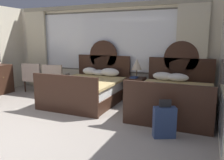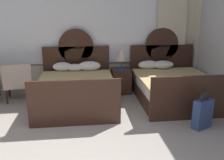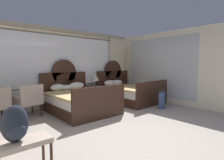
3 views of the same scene
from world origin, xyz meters
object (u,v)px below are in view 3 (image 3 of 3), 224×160
object	(u,v)px
table_lamp_on_nightstand	(95,77)
book_on_nightstand	(97,86)
bed_near_mirror	(129,93)
suitcase_on_floor	(162,100)
nightstand_between_beds	(96,95)
luggage_bench	(23,145)
backpack_on_bench	(15,125)
bed_near_window	(79,100)
armchair_by_window_left	(29,99)

from	to	relation	value
table_lamp_on_nightstand	book_on_nightstand	world-z (taller)	table_lamp_on_nightstand
bed_near_mirror	suitcase_on_floor	xyz separation A→B (m)	(0.05, -1.44, -0.07)
suitcase_on_floor	book_on_nightstand	bearing A→B (deg)	120.55
nightstand_between_beds	luggage_bench	bearing A→B (deg)	-138.34
bed_near_mirror	backpack_on_bench	size ratio (longest dim) A/B	4.42
book_on_nightstand	backpack_on_bench	world-z (taller)	backpack_on_bench
bed_near_window	bed_near_mirror	bearing A→B (deg)	-0.18
table_lamp_on_nightstand	luggage_bench	distance (m)	4.55
book_on_nightstand	suitcase_on_floor	distance (m)	2.39
bed_near_window	luggage_bench	distance (m)	3.20
nightstand_between_beds	table_lamp_on_nightstand	bearing A→B (deg)	80.05
book_on_nightstand	suitcase_on_floor	xyz separation A→B (m)	(1.20, -2.03, -0.37)
book_on_nightstand	backpack_on_bench	bearing A→B (deg)	-139.70
bed_near_window	backpack_on_bench	xyz separation A→B (m)	(-2.31, -2.32, 0.35)
table_lamp_on_nightstand	armchair_by_window_left	bearing A→B (deg)	-172.68
table_lamp_on_nightstand	luggage_bench	bearing A→B (deg)	-138.09
nightstand_between_beds	armchair_by_window_left	distance (m)	2.51
luggage_bench	table_lamp_on_nightstand	bearing A→B (deg)	41.91
nightstand_between_beds	table_lamp_on_nightstand	distance (m)	0.67
table_lamp_on_nightstand	backpack_on_bench	bearing A→B (deg)	-138.73
table_lamp_on_nightstand	nightstand_between_beds	bearing A→B (deg)	-99.95
bed_near_window	table_lamp_on_nightstand	bearing A→B (deg)	31.80
table_lamp_on_nightstand	bed_near_mirror	bearing A→B (deg)	-32.44
bed_near_window	suitcase_on_floor	bearing A→B (deg)	-32.16
luggage_bench	armchair_by_window_left	bearing A→B (deg)	72.29
luggage_bench	suitcase_on_floor	distance (m)	4.61
book_on_nightstand	armchair_by_window_left	size ratio (longest dim) A/B	0.28
book_on_nightstand	armchair_by_window_left	bearing A→B (deg)	-175.49
bed_near_mirror	armchair_by_window_left	xyz separation A→B (m)	(-3.62, 0.39, 0.15)
book_on_nightstand	armchair_by_window_left	world-z (taller)	armchair_by_window_left
nightstand_between_beds	armchair_by_window_left	bearing A→B (deg)	-173.38
book_on_nightstand	armchair_by_window_left	xyz separation A→B (m)	(-2.47, -0.19, -0.15)
bed_near_window	suitcase_on_floor	distance (m)	2.73
bed_near_window	armchair_by_window_left	world-z (taller)	bed_near_window
bed_near_mirror	table_lamp_on_nightstand	bearing A→B (deg)	147.56
bed_near_window	book_on_nightstand	bearing A→B (deg)	27.58
bed_near_mirror	book_on_nightstand	xyz separation A→B (m)	(-1.15, 0.59, 0.30)
luggage_bench	backpack_on_bench	distance (m)	0.31
nightstand_between_beds	suitcase_on_floor	distance (m)	2.43
bed_near_window	suitcase_on_floor	world-z (taller)	bed_near_window
table_lamp_on_nightstand	suitcase_on_floor	world-z (taller)	table_lamp_on_nightstand
book_on_nightstand	suitcase_on_floor	world-z (taller)	suitcase_on_floor
bed_near_window	suitcase_on_floor	size ratio (longest dim) A/B	3.11
table_lamp_on_nightstand	backpack_on_bench	xyz separation A→B (m)	(-3.44, -3.02, -0.28)
armchair_by_window_left	book_on_nightstand	bearing A→B (deg)	4.51
armchair_by_window_left	luggage_bench	bearing A→B (deg)	-107.71
bed_near_mirror	luggage_bench	size ratio (longest dim) A/B	3.13
book_on_nightstand	luggage_bench	size ratio (longest dim) A/B	0.38
armchair_by_window_left	bed_near_mirror	bearing A→B (deg)	-6.18
bed_near_window	bed_near_mirror	xyz separation A→B (m)	(2.26, -0.01, -0.00)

